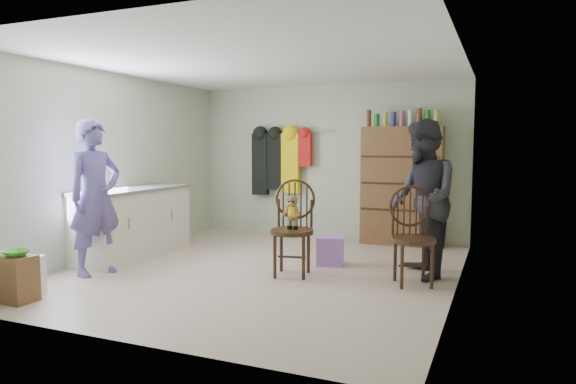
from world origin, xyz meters
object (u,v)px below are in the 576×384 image
at_px(counter, 133,222).
at_px(chair_far, 412,232).
at_px(chair_front, 293,222).
at_px(dresser, 402,185).

bearing_deg(counter, chair_far, 1.31).
xyz_separation_m(counter, chair_far, (3.72, 0.08, 0.11)).
bearing_deg(chair_front, dresser, 59.38).
distance_m(chair_front, chair_far, 1.36).
relative_size(chair_far, dresser, 0.52).
bearing_deg(counter, dresser, 35.68).
distance_m(chair_far, dresser, 2.30).
height_order(chair_far, dresser, dresser).
relative_size(chair_front, dresser, 0.54).
height_order(counter, chair_far, chair_far).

